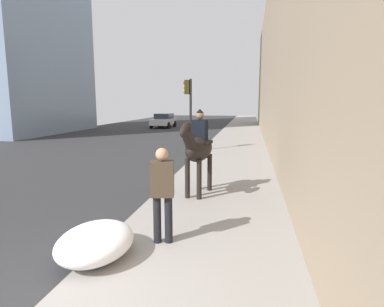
{
  "coord_description": "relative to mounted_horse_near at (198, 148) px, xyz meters",
  "views": [
    {
      "loc": [
        -3.32,
        -2.54,
        2.59
      ],
      "look_at": [
        4.0,
        -1.2,
        1.4
      ],
      "focal_mm": 30.07,
      "sensor_mm": 36.0,
      "label": 1
    }
  ],
  "objects": [
    {
      "name": "car_near_lane",
      "position": [
        24.07,
        7.54,
        -0.64
      ],
      "size": [
        4.17,
        2.05,
        1.44
      ],
      "rotation": [
        0.0,
        0.0,
        3.12
      ],
      "color": "silver",
      "rests_on": "ground"
    },
    {
      "name": "mounted_horse_near",
      "position": [
        0.0,
        0.0,
        0.0
      ],
      "size": [
        2.14,
        0.82,
        2.3
      ],
      "rotation": [
        0.0,
        0.0,
        2.96
      ],
      "color": "black",
      "rests_on": "sidewalk_slab"
    },
    {
      "name": "pedestrian_greeting",
      "position": [
        -3.07,
        0.13,
        -0.3
      ],
      "size": [
        0.33,
        0.44,
        1.7
      ],
      "rotation": [
        0.0,
        0.0,
        0.2
      ],
      "color": "black",
      "rests_on": "sidewalk_slab"
    },
    {
      "name": "traffic_light_near_curb",
      "position": [
        7.7,
        1.72,
        1.11
      ],
      "size": [
        0.2,
        0.44,
        3.74
      ],
      "color": "black",
      "rests_on": "ground"
    },
    {
      "name": "snow_pile_near",
      "position": [
        -3.81,
        1.04,
        -1.02
      ],
      "size": [
        1.5,
        1.16,
        0.52
      ],
      "primitive_type": "ellipsoid",
      "color": "white",
      "rests_on": "sidewalk_slab"
    }
  ]
}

